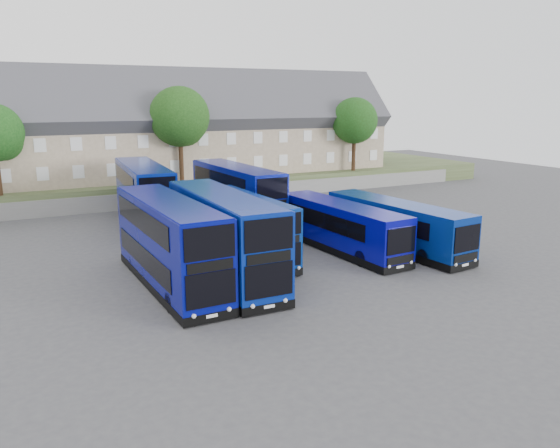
{
  "coord_description": "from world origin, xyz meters",
  "views": [
    {
      "loc": [
        -13.89,
        -26.17,
        9.91
      ],
      "look_at": [
        1.59,
        3.74,
        2.2
      ],
      "focal_mm": 35.0,
      "sensor_mm": 36.0,
      "label": 1
    }
  ],
  "objects": [
    {
      "name": "coach_east_a",
      "position": [
        5.97,
        3.37,
        1.56
      ],
      "size": [
        3.08,
        11.78,
        3.19
      ],
      "rotation": [
        0.0,
        0.0,
        0.05
      ],
      "color": "#07078E",
      "rests_on": "ground"
    },
    {
      "name": "coach_east_b",
      "position": [
        9.45,
        1.96,
        1.58
      ],
      "size": [
        3.46,
        11.95,
        3.22
      ],
      "rotation": [
        0.0,
        0.0,
        0.08
      ],
      "color": "navy",
      "rests_on": "ground"
    },
    {
      "name": "ground",
      "position": [
        0.0,
        0.0,
        0.0
      ],
      "size": [
        120.0,
        120.0,
        0.0
      ],
      "primitive_type": "plane",
      "color": "#424246",
      "rests_on": "ground"
    },
    {
      "name": "dd_rear_right",
      "position": [
        2.68,
        13.36,
        2.34
      ],
      "size": [
        3.18,
        12.08,
        4.76
      ],
      "rotation": [
        0.0,
        0.0,
        0.04
      ],
      "color": "navy",
      "rests_on": "ground"
    },
    {
      "name": "dd_front_right",
      "position": [
        -0.29,
        4.62,
        1.94
      ],
      "size": [
        2.58,
        10.01,
        3.95
      ],
      "rotation": [
        0.0,
        0.0,
        0.03
      ],
      "color": "navy",
      "rests_on": "ground"
    },
    {
      "name": "dd_front_mid",
      "position": [
        -3.13,
        1.51,
        2.36
      ],
      "size": [
        3.0,
        12.15,
        4.81
      ],
      "rotation": [
        0.0,
        0.0,
        -0.02
      ],
      "color": "navy",
      "rests_on": "ground"
    },
    {
      "name": "dd_front_left",
      "position": [
        -6.18,
        1.55,
        2.32
      ],
      "size": [
        2.99,
        11.91,
        4.71
      ],
      "rotation": [
        0.0,
        0.0,
        0.02
      ],
      "color": "#060C7F",
      "rests_on": "ground"
    },
    {
      "name": "terrace_row",
      "position": [
        0.0,
        30.0,
        6.6
      ],
      "size": [
        54.0,
        10.4,
        11.2
      ],
      "color": "#9E896F",
      "rests_on": "earth_bank"
    },
    {
      "name": "earth_bank",
      "position": [
        0.0,
        34.0,
        1.0
      ],
      "size": [
        80.0,
        20.0,
        2.0
      ],
      "primitive_type": "cube",
      "color": "#424E2B",
      "rests_on": "ground"
    },
    {
      "name": "retaining_wall",
      "position": [
        0.0,
        24.0,
        0.75
      ],
      "size": [
        70.0,
        0.4,
        1.5
      ],
      "primitive_type": "cube",
      "color": "slate",
      "rests_on": "ground"
    },
    {
      "name": "dd_rear_left",
      "position": [
        -3.87,
        16.64,
        2.41
      ],
      "size": [
        3.76,
        12.52,
        4.91
      ],
      "rotation": [
        0.0,
        0.0,
        -0.08
      ],
      "color": "navy",
      "rests_on": "ground"
    },
    {
      "name": "tree_far",
      "position": [
        28.15,
        32.1,
        7.73
      ],
      "size": [
        5.44,
        5.44,
        8.67
      ],
      "color": "#382314",
      "rests_on": "earth_bank"
    },
    {
      "name": "tree_mid",
      "position": [
        2.15,
        25.6,
        8.07
      ],
      "size": [
        5.76,
        5.76,
        9.18
      ],
      "color": "#382314",
      "rests_on": "earth_bank"
    },
    {
      "name": "tree_east",
      "position": [
        22.15,
        25.1,
        7.39
      ],
      "size": [
        5.12,
        5.12,
        8.16
      ],
      "color": "#382314",
      "rests_on": "earth_bank"
    }
  ]
}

